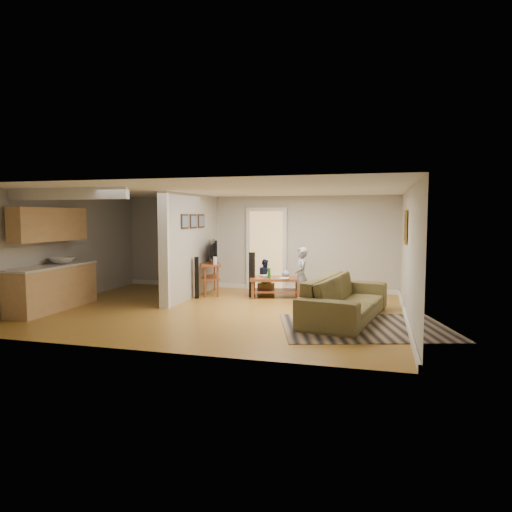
# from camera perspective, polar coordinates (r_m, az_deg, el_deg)

# --- Properties ---
(ground) EXTENTS (7.50, 7.50, 0.00)m
(ground) POSITION_cam_1_polar(r_m,az_deg,el_deg) (9.65, -4.60, -6.80)
(ground) COLOR olive
(ground) RESTS_ON ground
(room_shell) EXTENTS (7.54, 6.02, 2.52)m
(room_shell) POSITION_cam_1_polar(r_m,az_deg,el_deg) (10.25, -9.47, 2.06)
(room_shell) COLOR #BAB8B2
(room_shell) RESTS_ON ground
(area_rug) EXTENTS (3.38, 2.83, 0.01)m
(area_rug) POSITION_cam_1_polar(r_m,az_deg,el_deg) (8.41, 13.53, -8.65)
(area_rug) COLOR black
(area_rug) RESTS_ON ground
(sofa) EXTENTS (1.59, 2.94, 0.81)m
(sofa) POSITION_cam_1_polar(r_m,az_deg,el_deg) (8.99, 11.06, -7.75)
(sofa) COLOR #413E20
(sofa) RESTS_ON ground
(coffee_table) EXTENTS (1.36, 0.99, 0.73)m
(coffee_table) POSITION_cam_1_polar(r_m,az_deg,el_deg) (11.16, 2.52, -3.22)
(coffee_table) COLOR brown
(coffee_table) RESTS_ON ground
(tv_console) EXTENTS (0.95, 1.35, 1.09)m
(tv_console) POSITION_cam_1_polar(r_m,az_deg,el_deg) (11.67, -5.73, -1.17)
(tv_console) COLOR brown
(tv_console) RESTS_ON ground
(speaker_left) EXTENTS (0.13, 0.13, 1.00)m
(speaker_left) POSITION_cam_1_polar(r_m,az_deg,el_deg) (11.02, -7.43, -2.70)
(speaker_left) COLOR black
(speaker_left) RESTS_ON ground
(speaker_right) EXTENTS (0.14, 0.14, 1.10)m
(speaker_right) POSITION_cam_1_polar(r_m,az_deg,el_deg) (11.10, -0.50, -2.35)
(speaker_right) COLOR black
(speaker_right) RESTS_ON ground
(toy_basket) EXTENTS (0.44, 0.44, 0.39)m
(toy_basket) POSITION_cam_1_polar(r_m,az_deg,el_deg) (11.53, 1.25, -4.03)
(toy_basket) COLOR olive
(toy_basket) RESTS_ON ground
(child) EXTENTS (0.42, 0.53, 1.28)m
(child) POSITION_cam_1_polar(r_m,az_deg,el_deg) (10.36, 5.65, -5.99)
(child) COLOR gray
(child) RESTS_ON ground
(toddler) EXTENTS (0.52, 0.51, 0.84)m
(toddler) POSITION_cam_1_polar(r_m,az_deg,el_deg) (12.10, 1.13, -4.37)
(toddler) COLOR #1D213C
(toddler) RESTS_ON ground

